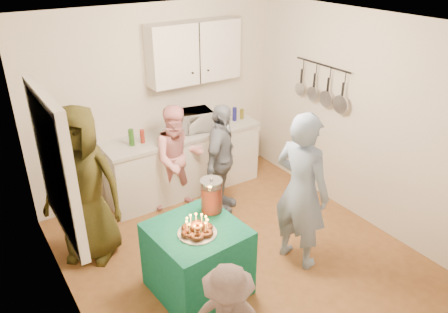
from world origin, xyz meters
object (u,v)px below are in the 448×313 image
microwave (192,120)px  woman_back_center (179,158)px  punch_jar (212,196)px  woman_back_right (221,160)px  counter (184,163)px  woman_back_left (82,186)px  party_table (198,259)px  man_birthday (301,191)px

microwave → woman_back_center: (-0.41, -0.34, -0.33)m
punch_jar → woman_back_right: woman_back_right is taller
counter → woman_back_right: woman_back_right is taller
microwave → woman_back_right: size_ratio=0.34×
woman_back_left → woman_back_center: size_ratio=1.26×
woman_back_left → woman_back_right: bearing=39.2°
counter → woman_back_center: woman_back_center is taller
microwave → woman_back_right: bearing=-78.8°
party_table → woman_back_center: 1.67m
counter → party_table: counter is taller
man_birthday → party_table: bearing=67.6°
man_birthday → woman_back_center: 1.82m
woman_back_left → woman_back_center: woman_back_left is taller
woman_back_center → woman_back_right: (0.42, -0.37, 0.02)m
party_table → woman_back_right: woman_back_right is taller
party_table → man_birthday: man_birthday is taller
party_table → woman_back_left: bearing=122.5°
punch_jar → man_birthday: (0.89, -0.38, -0.04)m
punch_jar → woman_back_right: (0.74, 0.97, -0.19)m
man_birthday → woman_back_center: (-0.57, 1.72, -0.17)m
party_table → punch_jar: size_ratio=2.50×
party_table → man_birthday: 1.30m
counter → punch_jar: 1.84m
man_birthday → woman_back_center: bearing=5.3°
punch_jar → woman_back_center: woman_back_center is taller
woman_back_center → punch_jar: bearing=-92.5°
punch_jar → woman_back_right: bearing=52.6°
man_birthday → woman_back_right: 1.36m
man_birthday → woman_back_left: (-1.92, 1.36, 0.01)m
microwave → woman_back_center: bearing=-129.9°
party_table → woman_back_left: (-0.74, 1.17, 0.53)m
microwave → woman_back_left: woman_back_left is taller
man_birthday → woman_back_right: (-0.15, 1.34, -0.15)m
man_birthday → woman_back_left: bearing=41.5°
microwave → woman_back_right: (0.01, -0.72, -0.31)m
counter → party_table: 2.05m
woman_back_right → party_table: bearing=-171.1°
punch_jar → man_birthday: bearing=-23.0°
woman_back_left → woman_back_center: (1.34, 0.36, -0.19)m
punch_jar → woman_back_right: size_ratio=0.23×
punch_jar → woman_back_center: bearing=76.8°
woman_back_center → party_table: bearing=-100.9°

